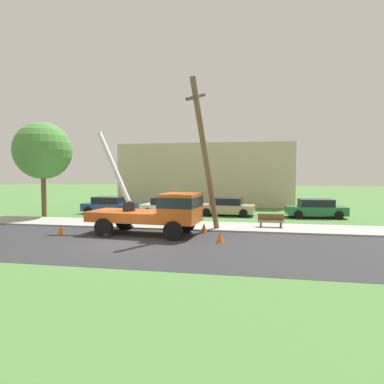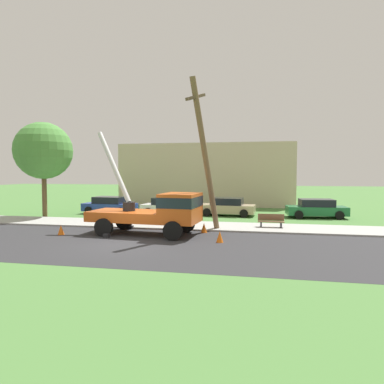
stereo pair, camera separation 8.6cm
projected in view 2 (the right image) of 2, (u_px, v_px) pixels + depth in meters
The scene contains 15 objects.
ground_plane at pixel (179, 214), 28.71m from camera, with size 120.00×120.00×0.00m, color #477538.
road_asphalt at pixel (122, 244), 16.96m from camera, with size 80.00×8.44×0.01m, color #2B2B2D.
sidewalk_strip at pixel (158, 224), 22.75m from camera, with size 80.00×3.39×0.10m, color #9E9E99.
utility_truck at pixel (158, 210), 19.18m from camera, with size 6.74×3.26×5.98m.
leaning_utility_pole at pixel (205, 155), 19.64m from camera, with size 1.54×3.24×8.68m.
traffic_cone_ahead at pixel (220, 237), 17.23m from camera, with size 0.36×0.36×0.56m, color orange.
traffic_cone_behind at pixel (61, 230), 19.33m from camera, with size 0.36×0.36×0.56m, color orange.
traffic_cone_curbside at pixel (204, 228), 19.98m from camera, with size 0.36×0.36×0.56m, color orange.
parked_sedan_blue at pixel (110, 205), 28.99m from camera, with size 4.54×2.26×1.42m.
parked_sedan_white at pixel (169, 206), 27.86m from camera, with size 4.56×2.30×1.42m.
parked_sedan_tan at pixel (227, 207), 27.72m from camera, with size 4.52×2.23×1.42m.
parked_sedan_green at pixel (316, 208), 26.41m from camera, with size 4.53×2.25×1.42m.
park_bench at pixel (271, 221), 21.37m from camera, with size 1.60×0.45×0.90m.
roadside_tree_near at pixel (43, 151), 26.69m from camera, with size 4.38×4.38×7.33m.
lowrise_building_backdrop at pixel (207, 175), 37.41m from camera, with size 18.00×6.00×6.40m, color #C6B293.
Camera 2 is at (6.62, -15.79, 3.54)m, focal length 32.37 mm.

